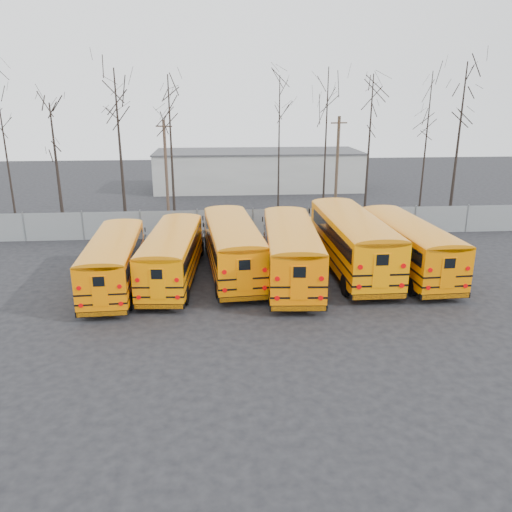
{
  "coord_description": "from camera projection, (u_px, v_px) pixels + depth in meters",
  "views": [
    {
      "loc": [
        -2.58,
        -22.87,
        9.62
      ],
      "look_at": [
        -0.57,
        2.25,
        1.6
      ],
      "focal_mm": 35.0,
      "sensor_mm": 36.0,
      "label": 1
    }
  ],
  "objects": [
    {
      "name": "tree_0",
      "position": [
        6.0,
        155.0,
        35.67
      ],
      "size": [
        0.26,
        0.26,
        11.42
      ],
      "primitive_type": "cone",
      "color": "black",
      "rests_on": "ground"
    },
    {
      "name": "tree_1",
      "position": [
        57.0,
        169.0,
        36.15
      ],
      "size": [
        0.26,
        0.26,
        9.29
      ],
      "primitive_type": "cone",
      "color": "black",
      "rests_on": "ground"
    },
    {
      "name": "tree_4",
      "position": [
        279.0,
        150.0,
        39.84
      ],
      "size": [
        0.26,
        0.26,
        11.24
      ],
      "primitive_type": "cone",
      "color": "black",
      "rests_on": "ground"
    },
    {
      "name": "tree_6",
      "position": [
        369.0,
        149.0,
        39.87
      ],
      "size": [
        0.26,
        0.26,
        11.38
      ],
      "primitive_type": "cone",
      "color": "black",
      "rests_on": "ground"
    },
    {
      "name": "distant_building",
      "position": [
        258.0,
        170.0,
        54.78
      ],
      "size": [
        22.0,
        8.0,
        4.0
      ],
      "primitive_type": "cube",
      "color": "#B7B7B1",
      "rests_on": "ground"
    },
    {
      "name": "tree_2",
      "position": [
        120.0,
        149.0,
        37.92
      ],
      "size": [
        0.26,
        0.26,
        11.71
      ],
      "primitive_type": "cone",
      "color": "black",
      "rests_on": "ground"
    },
    {
      "name": "tree_3",
      "position": [
        172.0,
        153.0,
        37.47
      ],
      "size": [
        0.26,
        0.26,
        11.23
      ],
      "primitive_type": "cone",
      "color": "black",
      "rests_on": "ground"
    },
    {
      "name": "bus_e",
      "position": [
        351.0,
        237.0,
        28.6
      ],
      "size": [
        2.9,
        12.2,
        3.4
      ],
      "rotation": [
        0.0,
        0.0,
        0.01
      ],
      "color": "black",
      "rests_on": "ground"
    },
    {
      "name": "fence",
      "position": [
        253.0,
        223.0,
        35.93
      ],
      "size": [
        40.0,
        0.04,
        2.0
      ],
      "primitive_type": "cube",
      "color": "gray",
      "rests_on": "ground"
    },
    {
      "name": "utility_pole_left",
      "position": [
        166.0,
        168.0,
        41.15
      ],
      "size": [
        1.36,
        0.59,
        7.95
      ],
      "rotation": [
        0.0,
        0.0,
        -0.36
      ],
      "color": "#4B382A",
      "rests_on": "ground"
    },
    {
      "name": "bus_f",
      "position": [
        407.0,
        242.0,
        28.31
      ],
      "size": [
        3.03,
        11.12,
        3.08
      ],
      "rotation": [
        0.0,
        0.0,
        0.05
      ],
      "color": "black",
      "rests_on": "ground"
    },
    {
      "name": "bus_c",
      "position": [
        232.0,
        243.0,
        28.04
      ],
      "size": [
        3.46,
        11.3,
        3.12
      ],
      "rotation": [
        0.0,
        0.0,
        0.08
      ],
      "color": "black",
      "rests_on": "ground"
    },
    {
      "name": "tree_8",
      "position": [
        458.0,
        142.0,
        40.42
      ],
      "size": [
        0.26,
        0.26,
        12.31
      ],
      "primitive_type": "cone",
      "color": "black",
      "rests_on": "ground"
    },
    {
      "name": "ground",
      "position": [
        271.0,
        300.0,
        24.83
      ],
      "size": [
        120.0,
        120.0,
        0.0
      ],
      "primitive_type": "plane",
      "color": "black",
      "rests_on": "ground"
    },
    {
      "name": "bus_a",
      "position": [
        114.0,
        257.0,
        26.09
      ],
      "size": [
        2.74,
        10.18,
        2.83
      ],
      "rotation": [
        0.0,
        0.0,
        0.04
      ],
      "color": "black",
      "rests_on": "ground"
    },
    {
      "name": "bus_b",
      "position": [
        173.0,
        251.0,
        26.98
      ],
      "size": [
        3.13,
        10.52,
        2.9
      ],
      "rotation": [
        0.0,
        0.0,
        -0.07
      ],
      "color": "black",
      "rests_on": "ground"
    },
    {
      "name": "tree_5",
      "position": [
        325.0,
        147.0,
        39.13
      ],
      "size": [
        0.26,
        0.26,
        11.84
      ],
      "primitive_type": "cone",
      "color": "black",
      "rests_on": "ground"
    },
    {
      "name": "tree_7",
      "position": [
        425.0,
        148.0,
        39.98
      ],
      "size": [
        0.26,
        0.26,
        11.59
      ],
      "primitive_type": "cone",
      "color": "black",
      "rests_on": "ground"
    },
    {
      "name": "bus_d",
      "position": [
        291.0,
        247.0,
        27.09
      ],
      "size": [
        3.42,
        11.63,
        3.21
      ],
      "rotation": [
        0.0,
        0.0,
        -0.07
      ],
      "color": "black",
      "rests_on": "ground"
    },
    {
      "name": "utility_pole_right",
      "position": [
        337.0,
        165.0,
        41.83
      ],
      "size": [
        1.44,
        0.45,
        8.19
      ],
      "rotation": [
        0.0,
        0.0,
        0.24
      ],
      "color": "#493829",
      "rests_on": "ground"
    }
  ]
}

